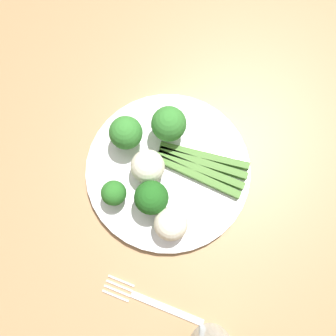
# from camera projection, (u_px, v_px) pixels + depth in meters

# --- Properties ---
(ground_plane) EXTENTS (6.00, 6.00, 0.02)m
(ground_plane) POSITION_uv_depth(u_px,v_px,m) (180.00, 205.00, 1.35)
(ground_plane) COLOR tan
(dining_table) EXTENTS (1.39, 1.03, 0.76)m
(dining_table) POSITION_uv_depth(u_px,v_px,m) (191.00, 152.00, 0.70)
(dining_table) COLOR #9E754C
(dining_table) RESTS_ON ground_plane
(plate) EXTENTS (0.28, 0.28, 0.01)m
(plate) POSITION_uv_depth(u_px,v_px,m) (168.00, 170.00, 0.59)
(plate) COLOR white
(plate) RESTS_ON dining_table
(asparagus_bundle) EXTENTS (0.06, 0.16, 0.01)m
(asparagus_bundle) POSITION_uv_depth(u_px,v_px,m) (201.00, 166.00, 0.58)
(asparagus_bundle) COLOR #47752D
(asparagus_bundle) RESTS_ON plate
(broccoli_right) EXTENTS (0.04, 0.04, 0.05)m
(broccoli_right) POSITION_uv_depth(u_px,v_px,m) (114.00, 193.00, 0.54)
(broccoli_right) COLOR #568E33
(broccoli_right) RESTS_ON plate
(broccoli_outer_edge) EXTENTS (0.06, 0.06, 0.07)m
(broccoli_outer_edge) POSITION_uv_depth(u_px,v_px,m) (169.00, 124.00, 0.56)
(broccoli_outer_edge) COLOR #609E3D
(broccoli_outer_edge) RESTS_ON plate
(broccoli_near_center) EXTENTS (0.05, 0.05, 0.07)m
(broccoli_near_center) POSITION_uv_depth(u_px,v_px,m) (151.00, 198.00, 0.53)
(broccoli_near_center) COLOR #4C7F2B
(broccoli_near_center) RESTS_ON plate
(broccoli_back_right) EXTENTS (0.06, 0.06, 0.07)m
(broccoli_back_right) POSITION_uv_depth(u_px,v_px,m) (126.00, 133.00, 0.56)
(broccoli_back_right) COLOR #609E3D
(broccoli_back_right) RESTS_ON plate
(cauliflower_near_fork) EXTENTS (0.06, 0.06, 0.06)m
(cauliflower_near_fork) POSITION_uv_depth(u_px,v_px,m) (148.00, 167.00, 0.55)
(cauliflower_near_fork) COLOR silver
(cauliflower_near_fork) RESTS_ON plate
(cauliflower_back) EXTENTS (0.05, 0.05, 0.05)m
(cauliflower_back) POSITION_uv_depth(u_px,v_px,m) (171.00, 224.00, 0.53)
(cauliflower_back) COLOR silver
(cauliflower_back) RESTS_ON plate
(fork) EXTENTS (0.03, 0.17, 0.00)m
(fork) POSITION_uv_depth(u_px,v_px,m) (152.00, 302.00, 0.54)
(fork) COLOR silver
(fork) RESTS_ON dining_table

